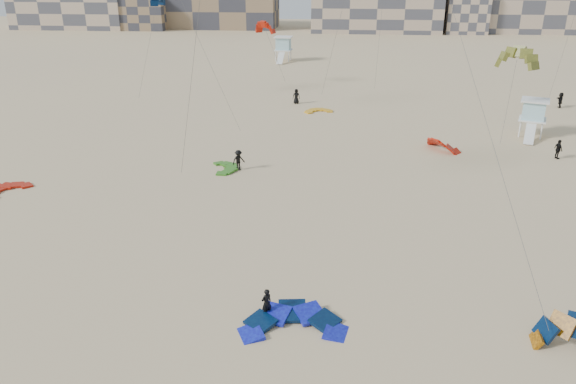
# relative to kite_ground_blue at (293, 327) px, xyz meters

# --- Properties ---
(ground) EXTENTS (320.00, 320.00, 0.00)m
(ground) POSITION_rel_kite_ground_blue_xyz_m (-0.48, -1.64, 0.00)
(ground) COLOR tan
(ground) RESTS_ON ground
(kite_ground_blue) EXTENTS (5.31, 5.53, 1.97)m
(kite_ground_blue) POSITION_rel_kite_ground_blue_xyz_m (0.00, 0.00, 0.00)
(kite_ground_blue) COLOR #172FD1
(kite_ground_blue) RESTS_ON ground
(kite_ground_orange) EXTENTS (5.06, 4.99, 3.75)m
(kite_ground_orange) POSITION_rel_kite_ground_blue_xyz_m (13.05, -0.55, 0.00)
(kite_ground_orange) COLOR orange
(kite_ground_orange) RESTS_ON ground
(kite_ground_red) EXTENTS (5.09, 4.98, 0.64)m
(kite_ground_red) POSITION_rel_kite_ground_blue_xyz_m (-23.98, 15.25, 0.00)
(kite_ground_red) COLOR red
(kite_ground_red) RESTS_ON ground
(kite_ground_green) EXTENTS (3.99, 3.86, 0.59)m
(kite_ground_green) POSITION_rel_kite_ground_blue_xyz_m (-7.95, 22.03, 0.00)
(kite_ground_green) COLOR #36791D
(kite_ground_green) RESTS_ON ground
(kite_ground_red_far) EXTENTS (5.10, 5.06, 3.46)m
(kite_ground_red_far) POSITION_rel_kite_ground_blue_xyz_m (11.64, 29.41, 0.00)
(kite_ground_red_far) COLOR red
(kite_ground_red_far) RESTS_ON ground
(kite_ground_yellow) EXTENTS (3.89, 4.00, 0.56)m
(kite_ground_yellow) POSITION_rel_kite_ground_blue_xyz_m (-0.83, 42.75, 0.00)
(kite_ground_yellow) COLOR #FCB313
(kite_ground_yellow) RESTS_ON ground
(kitesurfer_main) EXTENTS (0.69, 0.67, 1.59)m
(kitesurfer_main) POSITION_rel_kite_ground_blue_xyz_m (-1.41, 0.78, 0.80)
(kitesurfer_main) COLOR black
(kitesurfer_main) RESTS_ON ground
(kitesurfer_c) EXTENTS (1.31, 1.24, 1.78)m
(kitesurfer_c) POSITION_rel_kite_ground_blue_xyz_m (-6.67, 21.92, 0.89)
(kitesurfer_c) COLOR black
(kitesurfer_c) RESTS_ON ground
(kitesurfer_d) EXTENTS (0.71, 1.13, 1.79)m
(kitesurfer_d) POSITION_rel_kite_ground_blue_xyz_m (21.59, 27.67, 0.90)
(kitesurfer_d) COLOR black
(kitesurfer_d) RESTS_ON ground
(kitesurfer_e) EXTENTS (0.96, 0.68, 1.84)m
(kitesurfer_e) POSITION_rel_kite_ground_blue_xyz_m (-3.82, 46.67, 0.92)
(kitesurfer_e) COLOR black
(kitesurfer_e) RESTS_ON ground
(kitesurfer_f) EXTENTS (0.70, 1.78, 1.88)m
(kitesurfer_f) POSITION_rel_kite_ground_blue_xyz_m (28.50, 47.70, 0.94)
(kitesurfer_f) COLOR black
(kitesurfer_f) RESTS_ON ground
(kite_fly_olive) EXTENTS (5.31, 5.83, 8.71)m
(kite_fly_olive) POSITION_rel_kite_ground_blue_xyz_m (17.93, 31.66, 8.19)
(kite_fly_olive) COLOR olive
(kite_fly_olive) RESTS_ON ground
(kite_fly_navy) EXTENTS (3.58, 5.90, 12.31)m
(kite_fly_navy) POSITION_rel_kite_ground_blue_xyz_m (-21.05, 47.59, 12.26)
(kite_fly_navy) COLOR #051E3F
(kite_fly_navy) RESTS_ON ground
(kite_fly_red) EXTENTS (5.33, 4.58, 8.37)m
(kite_fly_red) POSITION_rel_kite_ground_blue_xyz_m (-9.10, 57.09, 8.00)
(kite_fly_red) COLOR red
(kite_fly_red) RESTS_ON ground
(lifeguard_tower_near) EXTENTS (3.38, 5.55, 3.77)m
(lifeguard_tower_near) POSITION_rel_kite_ground_blue_xyz_m (21.35, 35.00, 1.87)
(lifeguard_tower_near) COLOR white
(lifeguard_tower_near) RESTS_ON ground
(lifeguard_tower_far) EXTENTS (3.25, 5.97, 4.29)m
(lifeguard_tower_far) POSITION_rel_kite_ground_blue_xyz_m (-8.90, 78.98, 2.13)
(lifeguard_tower_far) COLOR white
(lifeguard_tower_far) RESTS_ON ground
(condo_west_a) EXTENTS (30.00, 15.00, 14.00)m
(condo_west_a) POSITION_rel_kite_ground_blue_xyz_m (-70.48, 128.36, 7.00)
(condo_west_a) COLOR tan
(condo_west_a) RESTS_ON ground
(condo_mid) EXTENTS (32.00, 16.00, 12.00)m
(condo_mid) POSITION_rel_kite_ground_blue_xyz_m (9.52, 128.36, 6.00)
(condo_mid) COLOR tan
(condo_mid) RESTS_ON ground
(condo_fill_left) EXTENTS (12.00, 10.00, 8.00)m
(condo_fill_left) POSITION_rel_kite_ground_blue_xyz_m (-50.48, 126.36, 4.00)
(condo_fill_left) COLOR #866D51
(condo_fill_left) RESTS_ON ground
(condo_fill_right) EXTENTS (10.00, 10.00, 10.00)m
(condo_fill_right) POSITION_rel_kite_ground_blue_xyz_m (31.52, 126.36, 5.00)
(condo_fill_right) COLOR tan
(condo_fill_right) RESTS_ON ground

